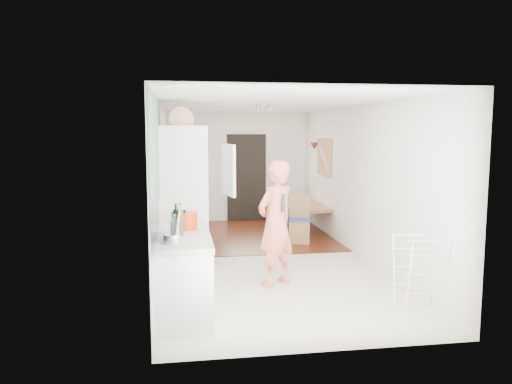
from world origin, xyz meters
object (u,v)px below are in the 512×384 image
object	(u,v)px
person	(276,212)
stool	(280,227)
dining_chair	(299,219)
dining_table	(303,220)
drying_rack	(419,274)

from	to	relation	value
person	stool	size ratio (longest dim) A/B	4.34
dining_chair	dining_table	bearing A→B (deg)	86.03
dining_table	dining_chair	bearing A→B (deg)	151.94
drying_rack	person	bearing A→B (deg)	147.96
person	drying_rack	bearing A→B (deg)	102.39
dining_chair	stool	distance (m)	0.55
person	dining_chair	distance (m)	2.66
dining_table	dining_chair	size ratio (longest dim) A/B	1.54
drying_rack	dining_table	bearing A→B (deg)	101.05
dining_table	stool	size ratio (longest dim) A/B	2.97
person	dining_table	bearing A→B (deg)	-146.71
person	dining_table	distance (m)	3.76
person	dining_table	size ratio (longest dim) A/B	1.46
dining_table	dining_chair	world-z (taller)	dining_chair
person	dining_table	xyz separation A→B (m)	(1.26, 3.46, -0.76)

